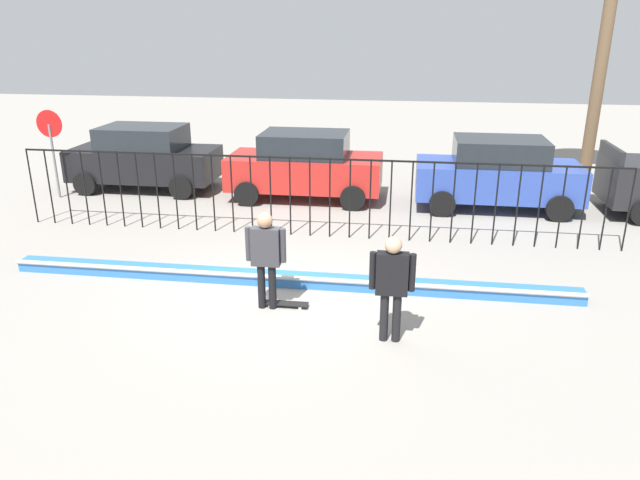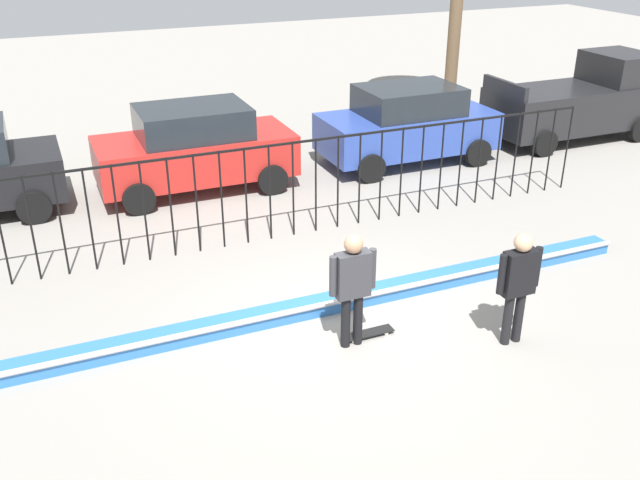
{
  "view_description": "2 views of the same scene",
  "coord_description": "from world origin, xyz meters",
  "px_view_note": "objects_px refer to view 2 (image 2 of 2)",
  "views": [
    {
      "loc": [
        2.2,
        -9.84,
        4.76
      ],
      "look_at": [
        0.59,
        1.03,
        0.77
      ],
      "focal_mm": 33.69,
      "sensor_mm": 36.0,
      "label": 1
    },
    {
      "loc": [
        -3.92,
        -8.25,
        5.8
      ],
      "look_at": [
        0.2,
        1.47,
        0.78
      ],
      "focal_mm": 39.43,
      "sensor_mm": 36.0,
      "label": 2
    }
  ],
  "objects_px": {
    "skateboarder": "(353,281)",
    "camera_operator": "(518,279)",
    "pickup_truck": "(579,101)",
    "skateboard": "(368,333)",
    "parked_car_blue": "(408,124)",
    "parked_car_red": "(195,148)"
  },
  "relations": [
    {
      "from": "skateboard",
      "to": "parked_car_blue",
      "type": "height_order",
      "value": "parked_car_blue"
    },
    {
      "from": "skateboarder",
      "to": "pickup_truck",
      "type": "xyz_separation_m",
      "value": [
        10.04,
        6.81,
        -0.02
      ]
    },
    {
      "from": "skateboard",
      "to": "parked_car_red",
      "type": "bearing_deg",
      "value": 106.8
    },
    {
      "from": "skateboarder",
      "to": "skateboard",
      "type": "distance_m",
      "value": 1.05
    },
    {
      "from": "parked_car_blue",
      "to": "pickup_truck",
      "type": "relative_size",
      "value": 0.91
    },
    {
      "from": "pickup_truck",
      "to": "parked_car_blue",
      "type": "bearing_deg",
      "value": 174.49
    },
    {
      "from": "skateboard",
      "to": "pickup_truck",
      "type": "xyz_separation_m",
      "value": [
        9.72,
        6.73,
        0.98
      ]
    },
    {
      "from": "skateboard",
      "to": "parked_car_blue",
      "type": "bearing_deg",
      "value": 66.68
    },
    {
      "from": "skateboarder",
      "to": "pickup_truck",
      "type": "distance_m",
      "value": 12.13
    },
    {
      "from": "skateboarder",
      "to": "parked_car_blue",
      "type": "distance_m",
      "value": 8.33
    },
    {
      "from": "parked_car_red",
      "to": "pickup_truck",
      "type": "xyz_separation_m",
      "value": [
        10.57,
        -0.23,
        0.06
      ]
    },
    {
      "from": "parked_car_red",
      "to": "camera_operator",
      "type": "bearing_deg",
      "value": -75.11
    },
    {
      "from": "skateboarder",
      "to": "parked_car_red",
      "type": "height_order",
      "value": "parked_car_red"
    },
    {
      "from": "skateboarder",
      "to": "skateboard",
      "type": "height_order",
      "value": "skateboarder"
    },
    {
      "from": "skateboard",
      "to": "parked_car_blue",
      "type": "xyz_separation_m",
      "value": [
        4.43,
        6.77,
        0.91
      ]
    },
    {
      "from": "skateboarder",
      "to": "camera_operator",
      "type": "height_order",
      "value": "skateboarder"
    },
    {
      "from": "skateboard",
      "to": "pickup_truck",
      "type": "height_order",
      "value": "pickup_truck"
    },
    {
      "from": "camera_operator",
      "to": "pickup_truck",
      "type": "distance_m",
      "value": 10.97
    },
    {
      "from": "pickup_truck",
      "to": "camera_operator",
      "type": "bearing_deg",
      "value": -140.79
    },
    {
      "from": "parked_car_red",
      "to": "pickup_truck",
      "type": "distance_m",
      "value": 10.57
    },
    {
      "from": "parked_car_red",
      "to": "parked_car_blue",
      "type": "xyz_separation_m",
      "value": [
        5.27,
        -0.19,
        0.0
      ]
    },
    {
      "from": "parked_car_blue",
      "to": "pickup_truck",
      "type": "bearing_deg",
      "value": -3.38
    }
  ]
}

